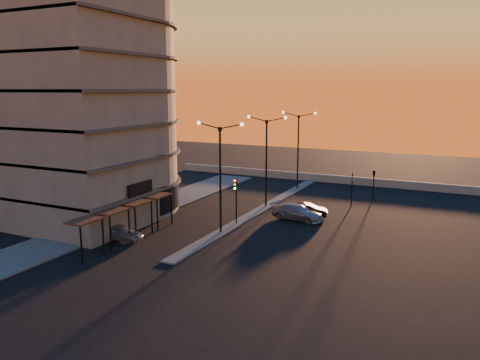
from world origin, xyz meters
The scene contains 14 objects.
ground centered at (0.00, 0.00, 0.00)m, with size 120.00×120.00×0.00m, color black.
sidewalk_west centered at (-10.50, 4.00, 0.06)m, with size 5.00×40.00×0.12m, color #484846.
median centered at (0.00, 10.00, 0.06)m, with size 1.20×36.00×0.12m, color #484846.
parapet centered at (2.00, 26.00, 0.50)m, with size 44.00×0.50×1.00m, color gray.
building centered at (-14.00, 0.03, 11.91)m, with size 14.35×17.08×25.00m.
streetlamp_near centered at (0.00, 0.00, 5.59)m, with size 4.32×0.32×9.51m.
streetlamp_mid centered at (0.00, 10.00, 5.59)m, with size 4.32×0.32×9.51m.
streetlamp_far centered at (0.00, 20.00, 5.59)m, with size 4.32×0.32×9.51m.
traffic_light_main centered at (0.00, 2.87, 2.89)m, with size 0.28×0.44×4.25m.
signal_east_a centered at (8.00, 14.00, 1.93)m, with size 0.13×0.16×3.60m.
signal_east_b centered at (9.50, 18.00, 3.10)m, with size 0.42×1.99×3.60m.
car_hatchback centered at (-6.50, -5.22, 0.64)m, with size 1.52×3.77×1.29m, color #94959B.
car_sedan centered at (4.93, 8.41, 0.66)m, with size 1.39×3.98×1.31m, color black.
car_wagon centered at (4.50, 6.92, 0.73)m, with size 2.04×5.02×1.46m, color #96989D.
Camera 1 is at (18.24, -33.89, 12.10)m, focal length 35.00 mm.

